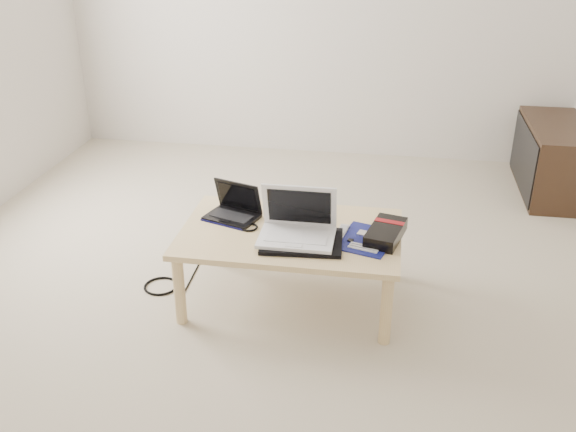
% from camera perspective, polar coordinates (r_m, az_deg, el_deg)
% --- Properties ---
extents(ground, '(4.00, 4.00, 0.00)m').
position_cam_1_polar(ground, '(3.65, -1.70, -4.94)').
color(ground, '#BCAD99').
rests_on(ground, ground).
extents(coffee_table, '(1.10, 0.70, 0.40)m').
position_cam_1_polar(coffee_table, '(3.24, 0.23, -2.10)').
color(coffee_table, '#D4B57F').
rests_on(coffee_table, ground).
extents(media_cabinet, '(0.41, 0.90, 0.50)m').
position_cam_1_polar(media_cabinet, '(4.94, 22.43, 4.74)').
color(media_cabinet, '#362516').
rests_on(media_cabinet, ground).
extents(book, '(0.33, 0.30, 0.03)m').
position_cam_1_polar(book, '(3.38, 0.82, 0.33)').
color(book, black).
rests_on(book, coffee_table).
extents(netbook, '(0.31, 0.26, 0.19)m').
position_cam_1_polar(netbook, '(3.36, -4.85, 0.52)').
color(netbook, black).
rests_on(netbook, coffee_table).
extents(tablet, '(0.25, 0.20, 0.01)m').
position_cam_1_polar(tablet, '(3.21, -0.03, -1.31)').
color(tablet, black).
rests_on(tablet, coffee_table).
extents(remote, '(0.08, 0.20, 0.02)m').
position_cam_1_polar(remote, '(3.18, 4.70, -1.61)').
color(remote, '#B7B7BC').
rests_on(remote, coffee_table).
extents(neoprene_sleeve, '(0.41, 0.31, 0.02)m').
position_cam_1_polar(neoprene_sleeve, '(3.10, 1.23, -2.27)').
color(neoprene_sleeve, black).
rests_on(neoprene_sleeve, coffee_table).
extents(white_laptop, '(0.36, 0.26, 0.26)m').
position_cam_1_polar(white_laptop, '(3.10, 0.85, -0.97)').
color(white_laptop, white).
rests_on(white_laptop, neoprene_sleeve).
extents(motherboard, '(0.33, 0.37, 0.01)m').
position_cam_1_polar(motherboard, '(3.15, 7.00, -2.08)').
color(motherboard, '#0C1251').
rests_on(motherboard, coffee_table).
extents(gpu_box, '(0.21, 0.32, 0.07)m').
position_cam_1_polar(gpu_box, '(3.17, 8.68, -1.49)').
color(gpu_box, black).
rests_on(gpu_box, coffee_table).
extents(cable_coil, '(0.09, 0.09, 0.01)m').
position_cam_1_polar(cable_coil, '(3.25, -3.50, -1.00)').
color(cable_coil, black).
rests_on(cable_coil, coffee_table).
extents(floor_cable_coil, '(0.24, 0.24, 0.01)m').
position_cam_1_polar(floor_cable_coil, '(3.58, -11.23, -6.13)').
color(floor_cable_coil, black).
rests_on(floor_cable_coil, ground).
extents(floor_cable_trail, '(0.02, 0.38, 0.01)m').
position_cam_1_polar(floor_cable_trail, '(3.60, -8.67, -5.69)').
color(floor_cable_trail, black).
rests_on(floor_cable_trail, ground).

